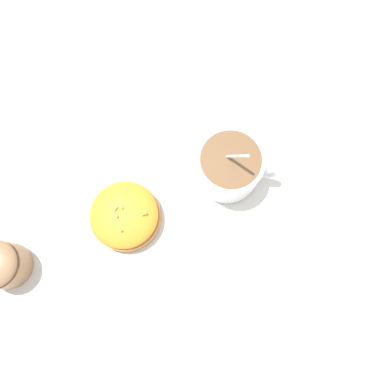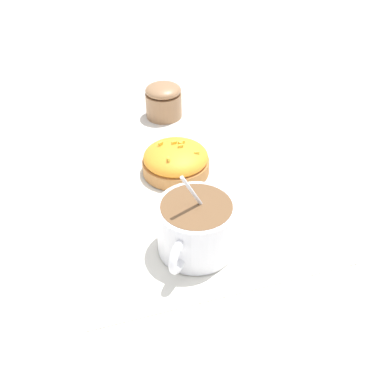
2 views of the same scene
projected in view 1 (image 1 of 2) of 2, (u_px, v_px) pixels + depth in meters
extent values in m
plane|color=silver|center=(176.00, 192.00, 0.55)|extent=(3.00, 3.00, 0.00)
cube|color=white|center=(176.00, 191.00, 0.54)|extent=(0.32, 0.32, 0.00)
cylinder|color=white|center=(229.00, 167.00, 0.52)|extent=(0.09, 0.09, 0.06)
cylinder|color=brown|center=(231.00, 161.00, 0.49)|extent=(0.08, 0.08, 0.01)
torus|color=white|center=(266.00, 171.00, 0.52)|extent=(0.04, 0.03, 0.04)
ellipsoid|color=silver|center=(242.00, 182.00, 0.54)|extent=(0.02, 0.03, 0.01)
cylinder|color=silver|center=(226.00, 157.00, 0.49)|extent=(0.02, 0.05, 0.10)
cylinder|color=#B2753D|center=(127.00, 219.00, 0.52)|extent=(0.10, 0.10, 0.02)
ellipsoid|color=orange|center=(125.00, 217.00, 0.51)|extent=(0.09, 0.09, 0.03)
cube|color=yellow|center=(121.00, 207.00, 0.49)|extent=(0.00, 0.01, 0.00)
cube|color=yellow|center=(120.00, 229.00, 0.49)|extent=(0.01, 0.01, 0.00)
cube|color=yellow|center=(144.00, 214.00, 0.49)|extent=(0.01, 0.00, 0.00)
cube|color=yellow|center=(115.00, 209.00, 0.49)|extent=(0.01, 0.01, 0.00)
cube|color=yellow|center=(125.00, 190.00, 0.50)|extent=(0.00, 0.01, 0.00)
cube|color=yellow|center=(112.00, 207.00, 0.49)|extent=(0.01, 0.01, 0.00)
cube|color=yellow|center=(114.00, 212.00, 0.49)|extent=(0.00, 0.01, 0.00)
cylinder|color=#99704C|center=(4.00, 265.00, 0.50)|extent=(0.06, 0.06, 0.04)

